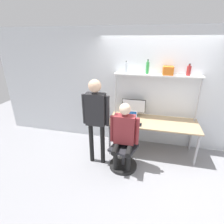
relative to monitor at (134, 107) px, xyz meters
The scene contains 14 objects.
ground_plane 1.25m from the monitor, 53.73° to the right, with size 12.00×12.00×0.00m, color gray.
wall_back 0.62m from the monitor, 22.05° to the left, with size 8.00×0.06×2.70m.
desk 0.59m from the monitor, 26.10° to the right, with size 1.92×0.76×0.76m.
shelf_unit 0.69m from the monitor, ahead, with size 1.82×0.25×1.74m.
monitor is the anchor object (origin of this frame).
laptop 0.42m from the monitor, 95.37° to the right, with size 0.31×0.26×0.25m.
cell_phone 0.54m from the monitor, 66.67° to the right, with size 0.07×0.15×0.01m.
office_chair 1.12m from the monitor, 93.27° to the right, with size 0.58×0.58×0.92m.
person_seated 0.94m from the monitor, 93.87° to the right, with size 0.56×0.47×1.37m.
person_standing 1.09m from the monitor, 125.59° to the right, with size 0.54×0.24×1.77m.
bottle_red 1.38m from the monitor, ahead, with size 0.08×0.08×0.24m.
bottle_clear 0.90m from the monitor, behind, with size 0.06×0.06×0.25m.
bottle_green 0.93m from the monitor, ahead, with size 0.07×0.07×0.30m.
storage_box 1.08m from the monitor, ahead, with size 0.21×0.22×0.17m.
Camera 1 is at (-0.08, -3.16, 2.42)m, focal length 28.00 mm.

